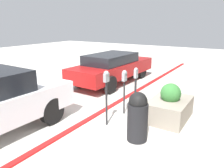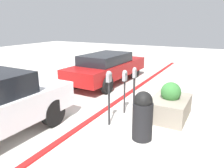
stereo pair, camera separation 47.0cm
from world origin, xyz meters
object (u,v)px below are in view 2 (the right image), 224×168
at_px(parked_car_middle, 107,67).
at_px(trash_bin, 143,116).
at_px(parking_meter_middle, 134,81).
at_px(parking_meter_nearest, 109,87).
at_px(parking_meter_second, 125,82).
at_px(planter_box, 170,105).

bearing_deg(parked_car_middle, trash_bin, -139.45).
bearing_deg(parking_meter_middle, parked_car_middle, 46.49).
distance_m(parking_meter_nearest, parking_meter_second, 0.94).
bearing_deg(parking_meter_nearest, trash_bin, -104.80).
xyz_separation_m(planter_box, trash_bin, (-1.56, 0.28, 0.22)).
distance_m(parking_meter_nearest, trash_bin, 1.19).
height_order(parking_meter_second, parked_car_middle, parking_meter_second).
bearing_deg(parked_car_middle, parking_meter_nearest, -148.04).
height_order(parking_meter_nearest, parking_meter_middle, parking_meter_nearest).
height_order(parking_meter_nearest, planter_box, parking_meter_nearest).
distance_m(parking_meter_second, trash_bin, 1.65).
height_order(planter_box, parked_car_middle, parked_car_middle).
bearing_deg(parked_car_middle, planter_box, -123.54).
xyz_separation_m(parking_meter_middle, trash_bin, (-2.02, -1.04, -0.23)).
xyz_separation_m(planter_box, parked_car_middle, (2.54, 3.52, 0.37)).
distance_m(parking_meter_nearest, parking_meter_middle, 1.76).
relative_size(planter_box, parked_car_middle, 0.31).
distance_m(parking_meter_second, planter_box, 1.50).
height_order(parking_meter_middle, planter_box, parking_meter_middle).
xyz_separation_m(parking_meter_nearest, trash_bin, (-0.28, -1.06, -0.48)).
bearing_deg(trash_bin, parking_meter_middle, 27.36).
xyz_separation_m(parking_meter_second, trash_bin, (-1.21, -1.03, -0.41)).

